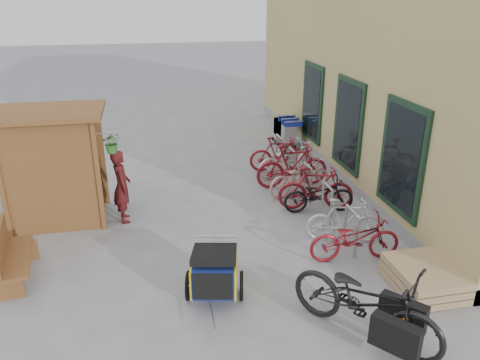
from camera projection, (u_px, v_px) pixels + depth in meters
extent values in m
plane|color=#969698|center=(230.00, 264.00, 8.46)|extent=(80.00, 80.00, 0.00)
cube|color=tan|center=(437.00, 35.00, 12.46)|extent=(6.00, 13.00, 7.00)
cube|color=#969698|center=(325.00, 161.00, 13.16)|extent=(0.18, 13.00, 0.30)
cube|color=black|center=(402.00, 158.00, 8.97)|extent=(0.06, 1.50, 2.20)
cube|color=black|center=(400.00, 158.00, 8.96)|extent=(0.02, 1.25, 1.95)
cube|color=black|center=(348.00, 125.00, 11.24)|extent=(0.06, 1.50, 2.20)
cube|color=black|center=(347.00, 125.00, 11.23)|extent=(0.02, 1.25, 1.95)
cube|color=black|center=(312.00, 102.00, 13.51)|extent=(0.06, 1.50, 2.20)
cube|color=black|center=(311.00, 102.00, 13.50)|extent=(0.02, 1.25, 1.95)
cube|color=brown|center=(1.00, 184.00, 8.94)|extent=(0.09, 0.09, 2.30)
cube|color=brown|center=(98.00, 177.00, 9.28)|extent=(0.09, 0.09, 2.30)
cube|color=brown|center=(17.00, 162.00, 10.12)|extent=(0.09, 0.09, 2.30)
cube|color=brown|center=(103.00, 156.00, 10.46)|extent=(0.09, 0.09, 2.30)
cube|color=brown|center=(11.00, 172.00, 9.53)|extent=(0.05, 1.30, 2.30)
cube|color=brown|center=(51.00, 180.00, 9.13)|extent=(1.80, 0.05, 2.30)
cube|color=brown|center=(60.00, 159.00, 10.26)|extent=(1.80, 0.05, 2.30)
cube|color=brown|center=(47.00, 113.00, 9.25)|extent=(2.15, 1.65, 0.10)
cube|color=brown|center=(48.00, 181.00, 9.75)|extent=(1.30, 1.15, 0.04)
cube|color=brown|center=(43.00, 154.00, 9.53)|extent=(1.30, 1.15, 0.04)
cylinder|color=#A5A8AD|center=(103.00, 133.00, 8.97)|extent=(0.36, 0.02, 0.02)
imported|color=#2C6423|center=(112.00, 143.00, 9.08)|extent=(0.38, 0.33, 0.42)
cylinder|color=#A5A8AD|center=(356.00, 237.00, 8.51)|extent=(0.05, 0.05, 0.84)
cylinder|color=#A5A8AD|center=(345.00, 225.00, 8.96)|extent=(0.05, 0.05, 0.84)
cylinder|color=#A5A8AD|center=(352.00, 211.00, 8.58)|extent=(0.05, 0.50, 0.05)
cylinder|color=#A5A8AD|center=(331.00, 209.00, 9.60)|extent=(0.05, 0.05, 0.84)
cylinder|color=#A5A8AD|center=(322.00, 199.00, 10.05)|extent=(0.05, 0.05, 0.84)
cylinder|color=#A5A8AD|center=(328.00, 186.00, 9.67)|extent=(0.05, 0.50, 0.05)
cylinder|color=#A5A8AD|center=(311.00, 187.00, 10.69)|extent=(0.05, 0.05, 0.84)
cylinder|color=#A5A8AD|center=(304.00, 179.00, 11.14)|extent=(0.05, 0.05, 0.84)
cylinder|color=#A5A8AD|center=(309.00, 166.00, 10.76)|extent=(0.05, 0.50, 0.05)
cylinder|color=#A5A8AD|center=(295.00, 169.00, 11.78)|extent=(0.05, 0.05, 0.84)
cylinder|color=#A5A8AD|center=(289.00, 162.00, 12.23)|extent=(0.05, 0.05, 0.84)
cylinder|color=#A5A8AD|center=(293.00, 150.00, 11.85)|extent=(0.05, 0.50, 0.05)
cylinder|color=#A5A8AD|center=(281.00, 154.00, 12.87)|extent=(0.05, 0.05, 0.84)
cylinder|color=#A5A8AD|center=(276.00, 148.00, 13.32)|extent=(0.05, 0.05, 0.84)
cylinder|color=#A5A8AD|center=(279.00, 137.00, 12.94)|extent=(0.05, 0.50, 0.05)
cube|color=tan|center=(423.00, 285.00, 7.73)|extent=(1.00, 1.20, 0.12)
cube|color=tan|center=(425.00, 278.00, 7.67)|extent=(1.00, 1.20, 0.12)
cube|color=tan|center=(426.00, 270.00, 7.62)|extent=(1.00, 1.20, 0.12)
cube|color=brown|center=(17.00, 257.00, 7.88)|extent=(0.66, 1.52, 0.06)
cube|color=brown|center=(1.00, 244.00, 7.74)|extent=(0.28, 1.46, 0.49)
cube|color=brown|center=(11.00, 288.00, 7.42)|extent=(0.40, 0.12, 0.39)
cube|color=brown|center=(26.00, 251.00, 8.49)|extent=(0.40, 0.12, 0.39)
cube|color=silver|center=(289.00, 131.00, 14.37)|extent=(0.54, 0.83, 0.51)
cube|color=#17259B|center=(294.00, 124.00, 13.86)|extent=(0.54, 0.04, 0.18)
cylinder|color=silver|center=(294.00, 122.00, 13.81)|extent=(0.57, 0.04, 0.04)
cylinder|color=black|center=(285.00, 151.00, 14.22)|extent=(0.04, 0.12, 0.12)
cube|color=silver|center=(286.00, 128.00, 14.68)|extent=(0.54, 0.83, 0.51)
cube|color=#17259B|center=(290.00, 121.00, 14.17)|extent=(0.54, 0.04, 0.18)
cylinder|color=silver|center=(291.00, 119.00, 14.12)|extent=(0.57, 0.04, 0.04)
cylinder|color=black|center=(282.00, 148.00, 14.53)|extent=(0.04, 0.12, 0.12)
cube|color=silver|center=(283.00, 125.00, 15.00)|extent=(0.54, 0.83, 0.51)
cube|color=#17259B|center=(287.00, 118.00, 14.48)|extent=(0.54, 0.04, 0.18)
cylinder|color=silver|center=(287.00, 116.00, 14.43)|extent=(0.57, 0.04, 0.04)
cylinder|color=black|center=(279.00, 145.00, 14.84)|extent=(0.04, 0.12, 0.12)
cube|color=navy|center=(215.00, 272.00, 7.35)|extent=(0.79, 0.94, 0.49)
cube|color=yellow|center=(193.00, 272.00, 7.35)|extent=(0.20, 0.82, 0.49)
cube|color=yellow|center=(236.00, 272.00, 7.34)|extent=(0.20, 0.82, 0.49)
cube|color=black|center=(213.00, 287.00, 6.93)|extent=(0.58, 0.15, 0.45)
cube|color=black|center=(214.00, 254.00, 7.28)|extent=(0.84, 0.92, 0.24)
torus|color=black|center=(188.00, 286.00, 7.44)|extent=(0.16, 0.48, 0.48)
torus|color=black|center=(242.00, 286.00, 7.44)|extent=(0.16, 0.48, 0.48)
cylinder|color=#B7B7BC|center=(212.00, 314.00, 6.78)|extent=(0.18, 0.70, 0.03)
cylinder|color=#B7B7BC|center=(216.00, 236.00, 7.63)|extent=(0.66, 0.17, 0.03)
imported|color=black|center=(365.00, 301.00, 6.47)|extent=(2.03, 2.25, 1.19)
cube|color=black|center=(395.00, 336.00, 6.02)|extent=(0.55, 0.62, 0.45)
cube|color=black|center=(403.00, 314.00, 6.44)|extent=(0.55, 0.62, 0.45)
cube|color=orange|center=(400.00, 322.00, 6.21)|extent=(0.21, 0.22, 0.12)
imported|color=maroon|center=(122.00, 186.00, 9.79)|extent=(0.45, 0.62, 1.58)
imported|color=maroon|center=(355.00, 238.00, 8.43)|extent=(1.71, 0.70, 0.88)
imported|color=silver|center=(345.00, 221.00, 9.05)|extent=(1.58, 0.81, 0.91)
imported|color=black|center=(319.00, 195.00, 10.31)|extent=(1.61, 0.71, 0.82)
imported|color=maroon|center=(316.00, 188.00, 10.40)|extent=(1.74, 0.82, 1.01)
imported|color=pink|center=(300.00, 177.00, 11.21)|extent=(1.80, 1.06, 0.90)
imported|color=maroon|center=(292.00, 166.00, 11.61)|extent=(1.86, 0.57, 1.11)
imported|color=silver|center=(288.00, 159.00, 12.31)|extent=(1.90, 1.12, 0.94)
imported|color=maroon|center=(279.00, 154.00, 12.67)|extent=(1.65, 0.64, 0.96)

